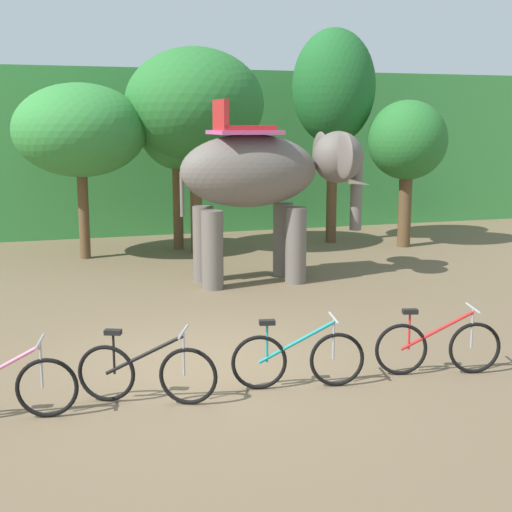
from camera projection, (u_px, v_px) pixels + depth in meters
The scene contains 12 objects.
ground_plane at pixel (202, 364), 9.96m from camera, with size 80.00×80.00×0.00m, color brown.
foliage_hedge at pixel (99, 150), 23.29m from camera, with size 36.00×6.00×4.87m, color #3D8E42.
tree_center at pixel (80, 131), 17.13m from camera, with size 3.21×3.21×4.27m.
tree_far_left at pixel (176, 124), 18.40m from camera, with size 2.03×2.03×4.53m.
tree_far_right at pixel (195, 105), 17.81m from camera, with size 3.48×3.48×5.17m.
tree_center_left at pixel (334, 88), 19.30m from camera, with size 2.26×2.26×5.83m.
tree_right at pixel (407, 142), 18.87m from camera, with size 2.11×2.11×3.92m.
elephant at pixel (265, 177), 14.79m from camera, with size 4.14×2.08×3.78m.
bike_pink at pixel (1, 387), 8.04m from camera, with size 1.69×0.52×0.92m.
bike_black at pixel (147, 372), 8.52m from camera, with size 1.59×0.78×0.92m.
bike_teal at pixel (298, 359), 9.01m from camera, with size 1.69×0.53×0.92m.
bike_red at pixel (438, 346), 9.50m from camera, with size 1.67×0.60×0.92m.
Camera 1 is at (-2.12, -9.30, 3.34)m, focal length 49.95 mm.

